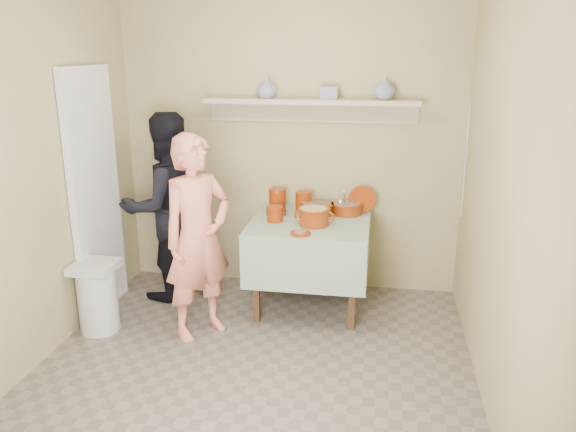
% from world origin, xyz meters
% --- Properties ---
extents(ground, '(3.50, 3.50, 0.00)m').
position_xyz_m(ground, '(0.00, 0.00, 0.00)').
color(ground, '#6A6053').
rests_on(ground, ground).
extents(tile_panel, '(0.06, 0.70, 2.00)m').
position_xyz_m(tile_panel, '(-1.46, 0.95, 1.00)').
color(tile_panel, silver).
rests_on(tile_panel, ground).
extents(plate_stack_a, '(0.15, 0.15, 0.20)m').
position_xyz_m(plate_stack_a, '(-0.07, 1.52, 0.86)').
color(plate_stack_a, maroon).
rests_on(plate_stack_a, serving_table).
extents(plate_stack_b, '(0.14, 0.14, 0.17)m').
position_xyz_m(plate_stack_b, '(0.15, 1.55, 0.85)').
color(plate_stack_b, maroon).
rests_on(plate_stack_b, serving_table).
extents(bowl_stack, '(0.13, 0.13, 0.13)m').
position_xyz_m(bowl_stack, '(-0.03, 1.20, 0.83)').
color(bowl_stack, maroon).
rests_on(bowl_stack, serving_table).
extents(empty_bowl, '(0.17, 0.17, 0.05)m').
position_xyz_m(empty_bowl, '(-0.06, 1.40, 0.79)').
color(empty_bowl, maroon).
rests_on(empty_bowl, serving_table).
extents(propped_lid, '(0.24, 0.11, 0.23)m').
position_xyz_m(propped_lid, '(0.66, 1.58, 0.88)').
color(propped_lid, maroon).
rests_on(propped_lid, serving_table).
extents(vase_right, '(0.18, 0.18, 0.18)m').
position_xyz_m(vase_right, '(0.80, 1.63, 1.81)').
color(vase_right, navy).
rests_on(vase_right, wall_shelf).
extents(vase_left, '(0.19, 0.19, 0.18)m').
position_xyz_m(vase_left, '(-0.18, 1.61, 1.81)').
color(vase_left, navy).
rests_on(vase_left, wall_shelf).
extents(ceramic_box, '(0.16, 0.12, 0.10)m').
position_xyz_m(ceramic_box, '(0.34, 1.64, 1.77)').
color(ceramic_box, navy).
rests_on(ceramic_box, wall_shelf).
extents(person_cook, '(0.65, 0.67, 1.55)m').
position_xyz_m(person_cook, '(-0.51, 0.65, 0.78)').
color(person_cook, '#E17A61').
rests_on(person_cook, ground).
extents(person_helper, '(1.00, 0.99, 1.63)m').
position_xyz_m(person_helper, '(-1.00, 1.28, 0.81)').
color(person_helper, black).
rests_on(person_helper, ground).
extents(room_shell, '(3.04, 3.54, 2.62)m').
position_xyz_m(room_shell, '(0.00, 0.00, 1.61)').
color(room_shell, tan).
rests_on(room_shell, ground).
extents(serving_table, '(0.97, 0.97, 0.76)m').
position_xyz_m(serving_table, '(0.25, 1.28, 0.64)').
color(serving_table, '#4C2D16').
rests_on(serving_table, ground).
extents(cazuela_meat_a, '(0.30, 0.30, 0.10)m').
position_xyz_m(cazuela_meat_a, '(0.28, 1.47, 0.82)').
color(cazuela_meat_a, maroon).
rests_on(cazuela_meat_a, serving_table).
extents(cazuela_meat_b, '(0.28, 0.28, 0.10)m').
position_xyz_m(cazuela_meat_b, '(0.53, 1.52, 0.82)').
color(cazuela_meat_b, maroon).
rests_on(cazuela_meat_b, serving_table).
extents(ladle, '(0.08, 0.26, 0.19)m').
position_xyz_m(ladle, '(0.48, 1.50, 0.87)').
color(ladle, silver).
rests_on(ladle, cazuela_meat_b).
extents(cazuela_rice, '(0.33, 0.25, 0.14)m').
position_xyz_m(cazuela_rice, '(0.29, 1.15, 0.85)').
color(cazuela_rice, maroon).
rests_on(cazuela_rice, serving_table).
extents(front_plate, '(0.16, 0.16, 0.03)m').
position_xyz_m(front_plate, '(0.22, 0.90, 0.77)').
color(front_plate, maroon).
rests_on(front_plate, serving_table).
extents(wall_shelf, '(1.80, 0.25, 0.21)m').
position_xyz_m(wall_shelf, '(0.20, 1.65, 1.67)').
color(wall_shelf, tan).
rests_on(wall_shelf, room_shell).
extents(trash_bin, '(0.32, 0.32, 0.56)m').
position_xyz_m(trash_bin, '(-1.31, 0.56, 0.28)').
color(trash_bin, silver).
rests_on(trash_bin, ground).
extents(electrical_cord, '(0.01, 0.05, 0.90)m').
position_xyz_m(electrical_cord, '(1.47, 1.48, 1.25)').
color(electrical_cord, silver).
rests_on(electrical_cord, wall_shelf).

